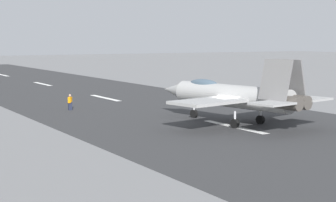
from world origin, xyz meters
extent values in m
plane|color=slate|center=(0.00, 0.00, 0.00)|extent=(400.00, 400.00, 0.00)
cube|color=#2F3031|center=(0.00, 0.00, 0.01)|extent=(240.00, 26.00, 0.02)
cube|color=white|center=(-0.93, 0.00, 0.02)|extent=(8.00, 0.70, 0.00)
cube|color=white|center=(24.81, 0.00, 0.02)|extent=(8.00, 0.70, 0.00)
cube|color=white|center=(49.06, 0.00, 0.02)|extent=(8.00, 0.70, 0.00)
cube|color=white|center=(74.03, 0.00, 0.02)|extent=(8.00, 0.70, 0.00)
cylinder|color=#9A9A99|center=(0.62, -0.88, 2.36)|extent=(12.15, 4.11, 1.93)
cone|color=#9A9A99|center=(7.88, 0.48, 2.36)|extent=(3.03, 2.12, 1.64)
ellipsoid|color=#3F5160|center=(3.95, -0.26, 3.09)|extent=(3.74, 1.75, 1.10)
cylinder|color=#47423D|center=(-5.53, -1.48, 2.36)|extent=(2.37, 1.49, 1.10)
cylinder|color=#47423D|center=(-5.33, -2.56, 2.36)|extent=(2.37, 1.49, 1.10)
cube|color=#9A9A99|center=(-1.08, 2.74, 2.26)|extent=(4.41, 6.34, 0.24)
cube|color=#9A9A99|center=(0.35, -4.87, 2.26)|extent=(4.41, 6.34, 0.24)
cube|color=#9A9A99|center=(-5.87, 0.34, 2.46)|extent=(2.88, 3.20, 0.16)
cube|color=#9A9A99|center=(-4.99, -4.38, 2.46)|extent=(2.88, 3.20, 0.16)
cube|color=slate|center=(-4.69, -0.96, 4.06)|extent=(2.73, 1.41, 3.14)
cube|color=slate|center=(-4.36, -2.73, 4.06)|extent=(2.73, 1.41, 3.14)
cylinder|color=silver|center=(5.16, -0.03, 0.70)|extent=(0.18, 0.18, 1.40)
cylinder|color=black|center=(5.16, -0.03, 0.38)|extent=(0.80, 0.44, 0.76)
cylinder|color=silver|center=(-1.45, 0.36, 0.70)|extent=(0.18, 0.18, 1.40)
cylinder|color=black|center=(-1.45, 0.36, 0.38)|extent=(0.80, 0.44, 0.76)
cylinder|color=silver|center=(-0.85, -2.79, 0.70)|extent=(0.18, 0.18, 1.40)
cylinder|color=black|center=(-0.85, -2.79, 0.38)|extent=(0.80, 0.44, 0.76)
cube|color=#1E2338|center=(16.11, 7.75, 0.43)|extent=(0.24, 0.36, 0.85)
cube|color=orange|center=(16.11, 7.75, 1.06)|extent=(0.51, 0.51, 0.58)
sphere|color=tan|center=(16.11, 7.75, 1.50)|extent=(0.22, 0.22, 0.22)
cylinder|color=orange|center=(15.89, 7.96, 1.02)|extent=(0.10, 0.10, 0.55)
cylinder|color=orange|center=(16.32, 7.54, 1.02)|extent=(0.10, 0.10, 0.55)
cone|color=orange|center=(4.24, -11.57, 0.28)|extent=(0.44, 0.44, 0.55)
camera|label=1|loc=(-36.86, 27.50, 7.21)|focal=59.43mm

